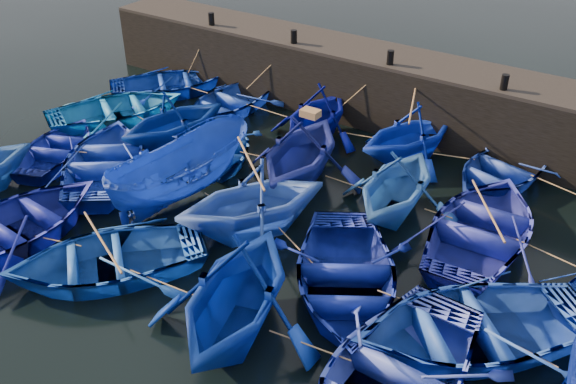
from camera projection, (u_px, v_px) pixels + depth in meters
The scene contains 31 objects.
ground at pixel (221, 268), 16.96m from camera, with size 120.00×120.00×0.00m, color black.
quay_wall at pixel (397, 92), 23.70m from camera, with size 26.00×2.50×2.50m, color black.
quay_top at pixel (401, 58), 23.00m from camera, with size 26.00×2.50×0.12m, color black.
bollard_0 at pixel (211, 19), 25.96m from camera, with size 0.24×0.24×0.50m, color black.
bollard_1 at pixel (294, 37), 24.08m from camera, with size 0.24×0.24×0.50m, color black.
bollard_2 at pixel (390, 57), 22.20m from camera, with size 0.24×0.24×0.50m, color black.
bollard_3 at pixel (505, 82), 20.32m from camera, with size 0.24×0.24×0.50m, color black.
boat_0 at pixel (169, 83), 26.42m from camera, with size 3.39×4.74×0.98m, color #0B2D98.
boat_1 at pixel (228, 101), 24.93m from camera, with size 3.24×4.52×0.94m, color #193AAD.
boat_2 at pixel (317, 114), 22.67m from camera, with size 3.34×3.88×2.04m, color #000672.
boat_3 at pixel (409, 134), 21.32m from camera, with size 3.39×3.94×2.07m, color #0723A8.
boat_4 at pixel (502, 169), 20.43m from camera, with size 3.30×4.61×0.96m, color navy.
boat_6 at pixel (117, 109), 24.16m from camera, with size 3.65×5.10×1.06m, color blue.
boat_7 at pixel (174, 120), 22.11m from camera, with size 3.52×4.08×2.15m, color navy.
boat_8 at pixel (219, 147), 21.72m from camera, with size 3.10×4.33×0.90m, color #1846A0.
boat_9 at pixel (301, 150), 20.00m from camera, with size 3.97×4.60×2.42m, color navy.
boat_10 at pixel (398, 183), 18.48m from camera, with size 3.62×4.19×2.21m, color #285CB5.
boat_11 at pixel (484, 228), 17.51m from camera, with size 3.97×5.55×1.15m, color navy.
boat_13 at pixel (58, 148), 21.76m from camera, with size 2.97×4.14×0.86m, color navy.
boat_14 at pixel (106, 160), 20.78m from camera, with size 3.81×5.33×1.10m, color #1B37B7.
boat_15 at pixel (181, 171), 19.25m from camera, with size 1.96×5.20×2.01m, color #15369D.
boat_16 at pixel (252, 199), 17.66m from camera, with size 3.78×4.38×2.31m, color blue.
boat_17 at pixel (345, 277), 15.78m from camera, with size 3.84×5.36×1.11m, color navy.
boat_18 at pixel (471, 326), 14.30m from camera, with size 4.03×5.63×1.17m, color #163C9A.
boat_21 at pixel (14, 225), 17.65m from camera, with size 3.87×5.41×1.12m, color navy.
boat_22 at pixel (105, 258), 16.44m from camera, with size 3.66×5.11×1.06m, color #1243A0.
boat_23 at pixel (236, 291), 14.26m from camera, with size 4.13×4.79×2.52m, color navy.
boat_24 at pixel (390, 378), 13.02m from camera, with size 4.04×5.64×1.17m, color blue.
wooden_crate at pixel (310, 113), 19.15m from camera, with size 0.56×0.39×0.22m, color olive.
mooring_ropes at pixel (329, 164), 19.89m from camera, with size 17.97×11.90×2.10m.
loose_oars at pixel (321, 174), 17.78m from camera, with size 9.91×11.98×1.31m.
Camera 1 is at (8.85, -10.08, 10.71)m, focal length 40.00 mm.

